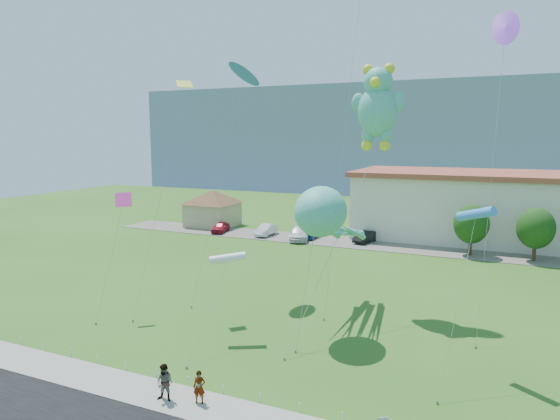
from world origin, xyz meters
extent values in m
plane|color=#2D5718|center=(0.00, 0.00, 0.00)|extent=(160.00, 160.00, 0.00)
cube|color=gray|center=(0.00, -2.75, 0.05)|extent=(80.00, 2.50, 0.10)
cube|color=#59544C|center=(0.00, 35.00, 0.03)|extent=(70.00, 6.00, 0.06)
cube|color=slate|center=(0.00, 120.00, 12.50)|extent=(160.00, 50.00, 25.00)
cube|color=tan|center=(-24.00, 38.00, 1.60)|extent=(6.00, 6.00, 3.20)
pyramid|color=brown|center=(-24.00, 38.00, 4.10)|extent=(9.20, 9.20, 1.80)
cylinder|color=white|center=(-13.00, -1.30, 0.25)|extent=(0.05, 0.05, 0.50)
cylinder|color=white|center=(-11.00, -1.30, 0.25)|extent=(0.05, 0.05, 0.50)
cylinder|color=white|center=(-9.00, -1.30, 0.25)|extent=(0.05, 0.05, 0.50)
cylinder|color=white|center=(-7.00, -1.30, 0.25)|extent=(0.05, 0.05, 0.50)
cylinder|color=white|center=(-5.00, -1.30, 0.25)|extent=(0.05, 0.05, 0.50)
cylinder|color=white|center=(-3.00, -1.30, 0.25)|extent=(0.05, 0.05, 0.50)
cylinder|color=white|center=(-1.00, -1.30, 0.25)|extent=(0.05, 0.05, 0.50)
cylinder|color=white|center=(1.00, -1.30, 0.25)|extent=(0.05, 0.05, 0.50)
cylinder|color=white|center=(3.00, -1.30, 0.25)|extent=(0.05, 0.05, 0.50)
cylinder|color=white|center=(5.00, -1.30, 0.25)|extent=(0.05, 0.05, 0.50)
cylinder|color=white|center=(7.00, -1.30, 0.25)|extent=(0.05, 0.05, 0.50)
cylinder|color=#3F2B19|center=(10.00, 34.00, 1.10)|extent=(0.36, 0.36, 2.20)
ellipsoid|color=#14380F|center=(10.00, 34.00, 3.40)|extent=(3.60, 3.60, 4.14)
cylinder|color=#3F2B19|center=(16.00, 34.00, 1.10)|extent=(0.36, 0.36, 2.20)
ellipsoid|color=#14380F|center=(16.00, 34.00, 3.40)|extent=(3.60, 3.60, 4.14)
imported|color=gray|center=(0.50, -2.59, 0.88)|extent=(0.66, 0.54, 1.56)
imported|color=gray|center=(-1.09, -3.07, 0.98)|extent=(0.94, 0.78, 1.77)
imported|color=#A41426|center=(-20.49, 34.24, 0.73)|extent=(2.33, 4.14, 1.33)
imported|color=silver|center=(-14.13, 34.75, 0.76)|extent=(1.52, 4.26, 1.40)
imported|color=silver|center=(-9.36, 34.07, 0.85)|extent=(3.84, 5.84, 1.57)
imported|color=#1A4490|center=(-8.45, 35.70, 0.81)|extent=(1.97, 4.48, 1.50)
imported|color=black|center=(-1.66, 35.89, 0.73)|extent=(2.28, 4.25, 1.33)
ellipsoid|color=teal|center=(2.61, 7.99, 7.80)|extent=(3.15, 4.10, 3.15)
sphere|color=white|center=(2.05, 6.75, 8.14)|extent=(0.50, 0.50, 0.50)
sphere|color=white|center=(3.17, 6.75, 8.14)|extent=(0.50, 0.50, 0.50)
cylinder|color=slate|center=(2.42, 4.47, 0.08)|extent=(0.10, 0.10, 0.16)
cylinder|color=gray|center=(2.51, 5.73, 3.58)|extent=(0.22, 2.54, 6.85)
ellipsoid|color=teal|center=(4.25, 15.20, 14.16)|extent=(2.85, 2.42, 3.56)
sphere|color=teal|center=(4.25, 15.20, 16.24)|extent=(2.08, 2.08, 2.08)
sphere|color=yellow|center=(3.49, 15.20, 17.12)|extent=(0.77, 0.77, 0.77)
sphere|color=yellow|center=(5.02, 15.20, 17.12)|extent=(0.77, 0.77, 0.77)
sphere|color=yellow|center=(4.25, 14.33, 16.13)|extent=(0.77, 0.77, 0.77)
ellipsoid|color=teal|center=(2.83, 15.20, 14.82)|extent=(0.99, 0.70, 1.38)
ellipsoid|color=teal|center=(5.68, 15.20, 14.82)|extent=(0.99, 0.70, 1.38)
ellipsoid|color=teal|center=(3.60, 15.20, 12.52)|extent=(0.88, 0.77, 1.42)
ellipsoid|color=teal|center=(4.91, 15.20, 12.52)|extent=(0.88, 0.77, 1.42)
sphere|color=yellow|center=(3.60, 14.98, 11.75)|extent=(0.77, 0.77, 0.77)
sphere|color=yellow|center=(4.91, 14.98, 11.75)|extent=(0.77, 0.77, 0.77)
cylinder|color=slate|center=(2.22, 3.30, 0.08)|extent=(0.10, 0.10, 0.16)
cylinder|color=gray|center=(3.24, 9.25, 5.85)|extent=(2.06, 11.92, 11.39)
cube|color=#C9D031|center=(-8.53, 9.83, 16.12)|extent=(1.29, 1.29, 0.86)
cylinder|color=slate|center=(-9.46, 4.44, 0.08)|extent=(0.10, 0.10, 0.16)
cylinder|color=gray|center=(-8.99, 7.14, 8.04)|extent=(0.96, 5.41, 15.77)
cone|color=purple|center=(12.30, 18.11, 19.85)|extent=(1.80, 1.33, 1.33)
cylinder|color=slate|center=(11.89, 9.38, 0.08)|extent=(0.10, 0.10, 0.16)
cylinder|color=gray|center=(12.09, 13.75, 9.90)|extent=(0.43, 8.75, 19.50)
cylinder|color=white|center=(-2.37, 5.09, 5.00)|extent=(0.50, 2.25, 0.87)
cylinder|color=slate|center=(-2.16, 0.19, 0.08)|extent=(0.10, 0.10, 0.16)
cylinder|color=gray|center=(-2.27, 2.64, 2.48)|extent=(0.23, 4.92, 4.66)
cube|color=#FF38A5|center=(-11.14, 5.95, 8.07)|extent=(1.29, 1.29, 0.86)
cylinder|color=slate|center=(-11.39, 3.05, 0.08)|extent=(0.10, 0.10, 0.16)
cylinder|color=gray|center=(-11.26, 4.50, 4.01)|extent=(0.27, 2.92, 7.72)
cylinder|color=slate|center=(2.22, 10.00, 0.08)|extent=(0.10, 0.10, 0.16)
cylinder|color=gray|center=(2.28, 13.74, 12.42)|extent=(0.14, 7.50, 24.52)
cone|color=blue|center=(-6.35, 14.88, 17.30)|extent=(1.80, 1.33, 1.33)
cylinder|color=slate|center=(-7.41, 8.36, 0.08)|extent=(0.10, 0.10, 0.16)
cylinder|color=gray|center=(-6.88, 11.62, 8.63)|extent=(1.09, 6.55, 16.95)
cylinder|color=#3484EC|center=(11.59, 6.75, 8.40)|extent=(0.50, 2.25, 0.87)
cylinder|color=slate|center=(10.61, 2.00, 0.08)|extent=(0.10, 0.10, 0.16)
cylinder|color=gray|center=(11.10, 4.37, 4.18)|extent=(1.01, 4.77, 8.05)
camera|label=1|loc=(12.81, -20.81, 12.37)|focal=32.00mm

